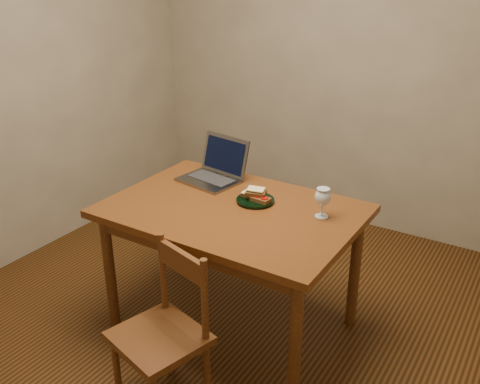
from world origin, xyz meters
The scene contains 11 objects.
floor centered at (0.00, 0.00, -0.01)m, with size 3.20×3.20×0.02m, color black.
back_wall centered at (0.00, 1.61, 1.30)m, with size 3.20×0.02×2.60m, color gray.
left_wall centered at (-1.61, 0.00, 1.30)m, with size 0.02×3.20×2.60m, color gray.
table centered at (0.07, -0.03, 0.65)m, with size 1.30×0.90×0.74m.
chair centered at (0.13, -0.70, 0.44)m, with size 0.46×0.45×0.41m.
plate centered at (0.14, 0.09, 0.75)m, with size 0.21×0.21×0.02m, color black.
sandwich_cheese centered at (0.10, 0.10, 0.77)m, with size 0.10×0.06×0.03m, color #381E0C, non-canonical shape.
sandwich_tomato centered at (0.17, 0.08, 0.77)m, with size 0.10×0.06×0.03m, color #381E0C, non-canonical shape.
sandwich_top centered at (0.14, 0.10, 0.80)m, with size 0.11×0.06×0.03m, color #381E0C, non-canonical shape.
milk_glass centered at (0.51, 0.12, 0.82)m, with size 0.08×0.08×0.16m, color white, non-canonical shape.
laptop centered at (-0.23, 0.26, 0.80)m, with size 0.38×0.35×0.24m.
Camera 1 is at (1.45, -2.16, 1.94)m, focal length 40.00 mm.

